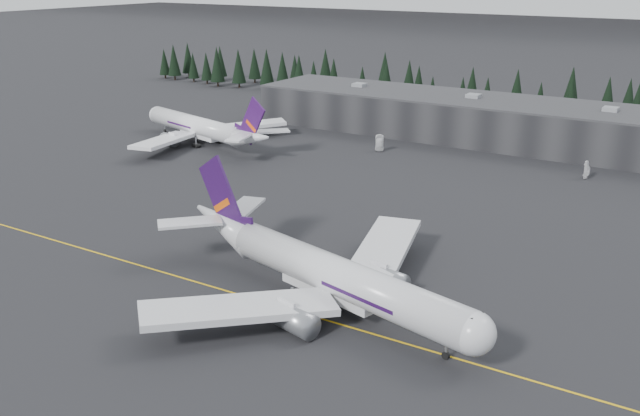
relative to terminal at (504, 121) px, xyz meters
The scene contains 8 objects.
ground 125.16m from the terminal, 90.00° to the right, with size 1400.00×1400.00×0.00m, color black.
taxiline 127.16m from the terminal, 90.00° to the right, with size 400.00×0.40×0.02m, color gold.
terminal is the anchor object (origin of this frame).
treeline 37.02m from the terminal, 90.00° to the left, with size 360.00×20.00×15.00m, color black.
jet_main 122.25m from the terminal, 85.16° to the right, with size 64.33×58.66×19.25m.
jet_parked 90.21m from the terminal, 145.83° to the right, with size 58.43×53.22×17.52m.
gse_vehicle_a 40.58m from the terminal, 130.87° to the right, with size 2.36×5.12×1.42m, color white.
gse_vehicle_b 41.81m from the terminal, 41.56° to the right, with size 1.88×4.68×1.60m, color silver.
Camera 1 is at (65.46, -84.73, 51.23)m, focal length 40.00 mm.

